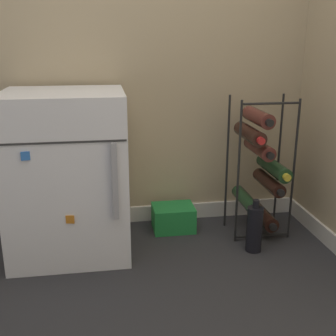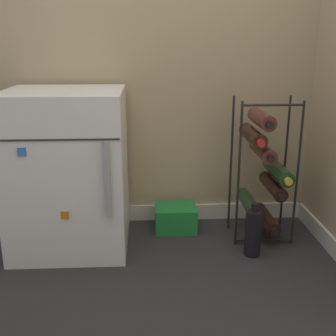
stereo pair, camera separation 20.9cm
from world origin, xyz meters
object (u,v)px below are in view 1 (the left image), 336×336
object	(u,v)px
soda_box	(173,218)
loose_bottle_floor	(254,228)
mini_fridge	(68,174)
wine_rack	(260,166)

from	to	relation	value
soda_box	loose_bottle_floor	size ratio (longest dim) A/B	0.83
mini_fridge	loose_bottle_floor	xyz separation A→B (m)	(0.89, -0.16, -0.27)
wine_rack	soda_box	xyz separation A→B (m)	(-0.44, 0.10, -0.30)
wine_rack	loose_bottle_floor	world-z (taller)	wine_rack
wine_rack	soda_box	bearing A→B (deg)	167.40
mini_fridge	soda_box	distance (m)	0.64
mini_fridge	loose_bottle_floor	distance (m)	0.94
mini_fridge	soda_box	size ratio (longest dim) A/B	3.49
mini_fridge	wine_rack	xyz separation A→B (m)	(0.98, 0.04, -0.02)
soda_box	loose_bottle_floor	bearing A→B (deg)	-40.76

